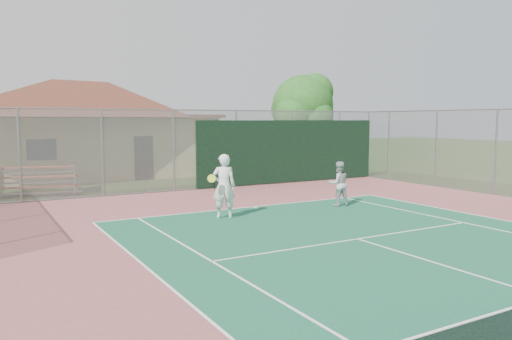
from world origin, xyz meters
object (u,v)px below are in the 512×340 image
(bleachers, at_px, (39,180))
(tree, at_px, (304,108))
(player_grey_back, at_px, (339,184))
(player_white_front, at_px, (224,187))
(clubhouse, at_px, (83,119))

(bleachers, bearing_deg, tree, 16.49)
(bleachers, relative_size, player_grey_back, 2.10)
(tree, bearing_deg, player_grey_back, -118.79)
(player_white_front, bearing_deg, player_grey_back, -158.18)
(clubhouse, xyz_separation_m, player_grey_back, (5.80, -15.34, -2.30))
(clubhouse, height_order, player_white_front, clubhouse)
(tree, xyz_separation_m, player_grey_back, (-5.29, -9.63, -2.97))
(player_grey_back, bearing_deg, player_white_front, 14.09)
(bleachers, height_order, player_white_front, player_white_front)
(clubhouse, distance_m, player_grey_back, 16.56)
(bleachers, height_order, player_grey_back, player_grey_back)
(bleachers, distance_m, player_white_front, 9.48)
(clubhouse, relative_size, player_grey_back, 8.92)
(bleachers, bearing_deg, clubhouse, 77.31)
(player_white_front, distance_m, player_grey_back, 4.54)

